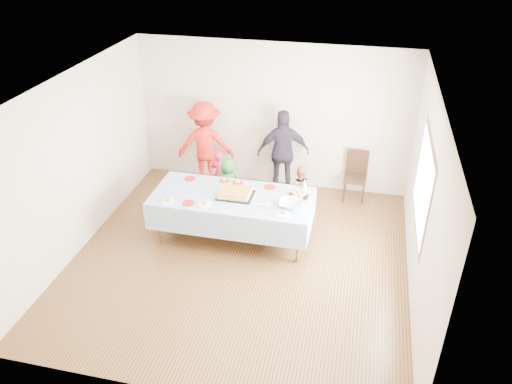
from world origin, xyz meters
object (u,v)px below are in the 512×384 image
at_px(birthday_cake, 235,193).
at_px(party_table, 232,199).
at_px(adult_left, 205,144).
at_px(dining_chair, 356,172).

bearing_deg(birthday_cake, party_table, -170.84).
height_order(party_table, birthday_cake, birthday_cake).
height_order(birthday_cake, adult_left, adult_left).
xyz_separation_m(party_table, birthday_cake, (0.05, 0.01, 0.10)).
bearing_deg(dining_chair, birthday_cake, -134.81).
xyz_separation_m(party_table, adult_left, (-0.97, 1.67, 0.09)).
bearing_deg(birthday_cake, adult_left, 121.64).
bearing_deg(adult_left, birthday_cake, 109.98).
relative_size(party_table, dining_chair, 2.76).
distance_m(birthday_cake, dining_chair, 2.51).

